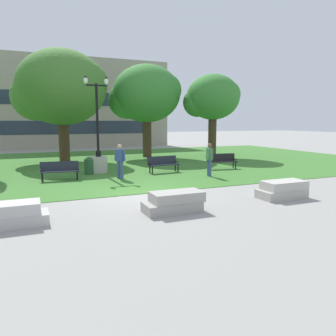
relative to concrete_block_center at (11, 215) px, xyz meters
name	(u,v)px	position (x,y,z in m)	size (l,w,h in m)	color
ground_plane	(143,194)	(4.56, 2.35, -0.31)	(140.00, 140.00, 0.00)	gray
grass_lawn	(95,164)	(4.56, 12.35, -0.30)	(40.00, 20.00, 0.02)	#3D752D
concrete_block_center	(11,215)	(0.00, 0.00, 0.00)	(1.86, 0.90, 0.64)	#BCB7B2
concrete_block_left	(174,202)	(4.69, -0.43, 0.00)	(1.89, 0.90, 0.64)	#9E9991
concrete_block_right	(283,190)	(9.21, -0.27, 0.00)	(1.83, 0.90, 0.64)	#B2ADA3
park_bench_near_left	(163,163)	(7.35, 7.07, 0.23)	(1.84, 0.71, 0.90)	#1E232D
park_bench_near_right	(60,170)	(1.83, 6.75, 0.23)	(1.84, 0.69, 0.90)	#1E232D
park_bench_far_left	(222,160)	(11.10, 7.01, 0.23)	(1.86, 0.79, 0.90)	black
lamp_post_left	(98,154)	(4.02, 8.37, 0.77)	(1.32, 0.80, 5.23)	#ADA89E
tree_near_left	(212,98)	(13.97, 13.13, 4.34)	(4.37, 4.16, 6.48)	#42301E
tree_far_left	(61,88)	(2.76, 14.84, 4.81)	(6.49, 6.18, 7.80)	#42301E
tree_near_right	(146,95)	(9.14, 15.12, 4.61)	(5.53, 5.27, 7.21)	#42301E
trash_bin	(89,165)	(3.42, 8.00, 0.20)	(0.49, 0.49, 0.96)	#234C28
person_bystander_near_lawn	(120,159)	(4.63, 6.07, 0.68)	(0.51, 0.53, 1.71)	#384C7A
person_bystander_far_lawn	(210,158)	(9.07, 4.95, 0.68)	(0.30, 0.63, 1.71)	#384C7A
building_facade_distant	(68,103)	(4.47, 26.84, 4.48)	(22.42, 1.03, 9.59)	gray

